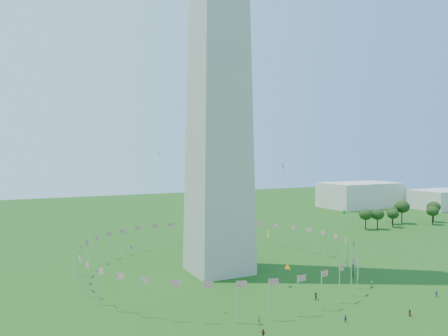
% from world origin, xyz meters
% --- Properties ---
extents(ground, '(600.00, 600.00, 0.00)m').
position_xyz_m(ground, '(0.00, 0.00, 0.00)').
color(ground, '#174610').
rests_on(ground, ground).
extents(flag_ring, '(80.24, 80.24, 9.00)m').
position_xyz_m(flag_ring, '(-0.00, 50.00, 4.50)').
color(flag_ring, silver).
rests_on(flag_ring, ground).
extents(gov_building_east_a, '(50.00, 30.00, 16.00)m').
position_xyz_m(gov_building_east_a, '(150.00, 150.00, 8.00)').
color(gov_building_east_a, beige).
rests_on(gov_building_east_a, ground).
extents(gov_building_east_b, '(35.00, 25.00, 12.00)m').
position_xyz_m(gov_building_east_b, '(190.00, 120.00, 6.00)').
color(gov_building_east_b, beige).
rests_on(gov_building_east_b, ground).
extents(crowd, '(85.42, 62.25, 1.93)m').
position_xyz_m(crowd, '(3.06, 2.94, 0.85)').
color(crowd, '#252525').
rests_on(crowd, ground).
extents(kites_aloft, '(99.64, 62.71, 38.51)m').
position_xyz_m(kites_aloft, '(12.67, 23.12, 21.17)').
color(kites_aloft, green).
rests_on(kites_aloft, ground).
extents(tree_line_east, '(53.53, 15.65, 11.49)m').
position_xyz_m(tree_line_east, '(116.14, 85.62, 4.95)').
color(tree_line_east, '#224316').
rests_on(tree_line_east, ground).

